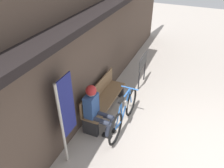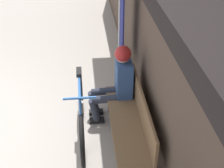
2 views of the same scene
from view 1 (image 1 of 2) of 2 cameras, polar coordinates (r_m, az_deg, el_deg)
ground_plane at (r=4.99m, az=22.66°, el=-17.11°), size 24.00×24.00×0.00m
storefront_wall at (r=4.45m, az=-8.75°, el=6.63°), size 12.00×0.56×3.20m
park_bench_near at (r=5.34m, az=-2.30°, el=-4.13°), size 1.67×0.42×0.82m
bicycle at (r=4.96m, az=3.17°, el=-7.69°), size 1.69×0.40×0.94m
person_seated at (r=4.68m, az=-4.41°, el=-5.95°), size 0.34×0.63×1.20m
banner_pole at (r=3.95m, az=-12.04°, el=-7.38°), size 0.45×0.05×1.82m
signboard at (r=6.27m, az=8.06°, el=5.22°), size 0.71×0.04×0.96m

